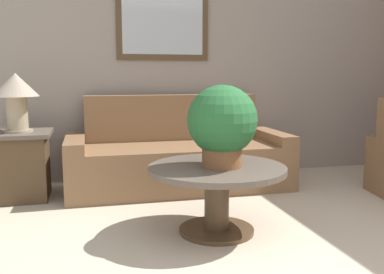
% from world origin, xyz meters
% --- Properties ---
extents(wall_back, '(6.60, 0.09, 2.60)m').
position_xyz_m(wall_back, '(-0.01, 3.33, 1.31)').
color(wall_back, gray).
rests_on(wall_back, ground_plane).
extents(couch_main, '(2.15, 0.85, 0.91)m').
position_xyz_m(couch_main, '(-0.45, 2.81, 0.29)').
color(couch_main, brown).
rests_on(couch_main, ground_plane).
extents(coffee_table, '(0.97, 0.97, 0.48)m').
position_xyz_m(coffee_table, '(-0.44, 1.52, 0.35)').
color(coffee_table, '#4C3823').
rests_on(coffee_table, ground_plane).
extents(side_table, '(0.56, 0.56, 0.61)m').
position_xyz_m(side_table, '(-1.91, 2.75, 0.31)').
color(side_table, '#4C3823').
rests_on(side_table, ground_plane).
extents(table_lamp, '(0.40, 0.40, 0.52)m').
position_xyz_m(table_lamp, '(-1.91, 2.75, 0.96)').
color(table_lamp, tan).
rests_on(table_lamp, side_table).
extents(potted_plant_on_table, '(0.48, 0.48, 0.57)m').
position_xyz_m(potted_plant_on_table, '(-0.42, 1.49, 0.78)').
color(potted_plant_on_table, brown).
rests_on(potted_plant_on_table, coffee_table).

